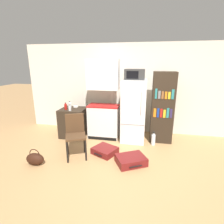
% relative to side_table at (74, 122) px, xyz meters
% --- Properties ---
extents(ground_plane, '(24.00, 24.00, 0.00)m').
position_rel_side_table_xyz_m(ground_plane, '(1.40, -1.29, -0.38)').
color(ground_plane, tan).
extents(wall_back, '(6.40, 0.10, 2.44)m').
position_rel_side_table_xyz_m(wall_back, '(1.60, 0.71, 0.84)').
color(wall_back, silver).
rests_on(wall_back, ground_plane).
extents(side_table, '(0.65, 0.61, 0.76)m').
position_rel_side_table_xyz_m(side_table, '(0.00, 0.00, 0.00)').
color(side_table, '#2D2319').
rests_on(side_table, ground_plane).
extents(kitchen_hutch, '(0.80, 0.46, 2.02)m').
position_rel_side_table_xyz_m(kitchen_hutch, '(0.82, 0.08, 0.56)').
color(kitchen_hutch, white).
rests_on(kitchen_hutch, ground_plane).
extents(refrigerator, '(0.58, 0.61, 1.55)m').
position_rel_side_table_xyz_m(refrigerator, '(1.60, 0.01, 0.39)').
color(refrigerator, white).
rests_on(refrigerator, ground_plane).
extents(microwave, '(0.47, 0.36, 0.25)m').
position_rel_side_table_xyz_m(microwave, '(1.60, 0.01, 1.29)').
color(microwave, '#333333').
rests_on(microwave, refrigerator).
extents(bookshelf, '(0.53, 0.38, 1.74)m').
position_rel_side_table_xyz_m(bookshelf, '(2.29, 0.12, 0.49)').
color(bookshelf, '#2D2319').
rests_on(bookshelf, ground_plane).
extents(bottle_clear_short, '(0.07, 0.07, 0.16)m').
position_rel_side_table_xyz_m(bottle_clear_short, '(0.01, -0.20, 0.45)').
color(bottle_clear_short, silver).
rests_on(bottle_clear_short, side_table).
extents(bottle_milk_white, '(0.09, 0.09, 0.17)m').
position_rel_side_table_xyz_m(bottle_milk_white, '(-0.13, 0.12, 0.45)').
color(bottle_milk_white, white).
rests_on(bottle_milk_white, side_table).
extents(bottle_ketchup_red, '(0.07, 0.07, 0.18)m').
position_rel_side_table_xyz_m(bottle_ketchup_red, '(-0.15, -0.10, 0.46)').
color(bottle_ketchup_red, '#AD1914').
rests_on(bottle_ketchup_red, side_table).
extents(bowl, '(0.13, 0.13, 0.04)m').
position_rel_side_table_xyz_m(bowl, '(0.01, 0.18, 0.40)').
color(bowl, silver).
rests_on(bowl, side_table).
extents(chair, '(0.53, 0.53, 0.90)m').
position_rel_side_table_xyz_m(chair, '(0.47, -0.99, 0.16)').
color(chair, black).
rests_on(chair, ground_plane).
extents(suitcase_large_flat, '(0.68, 0.63, 0.16)m').
position_rel_side_table_xyz_m(suitcase_large_flat, '(1.65, -1.11, -0.30)').
color(suitcase_large_flat, maroon).
rests_on(suitcase_large_flat, ground_plane).
extents(suitcase_small_flat, '(0.62, 0.59, 0.14)m').
position_rel_side_table_xyz_m(suitcase_small_flat, '(1.05, -0.81, -0.31)').
color(suitcase_small_flat, maroon).
rests_on(suitcase_small_flat, ground_plane).
extents(handbag, '(0.36, 0.20, 0.33)m').
position_rel_side_table_xyz_m(handbag, '(-0.18, -1.50, -0.26)').
color(handbag, '#33190F').
rests_on(handbag, ground_plane).
extents(water_bottle_front, '(0.10, 0.10, 0.33)m').
position_rel_side_table_xyz_m(water_bottle_front, '(2.11, -0.17, -0.24)').
color(water_bottle_front, silver).
rests_on(water_bottle_front, ground_plane).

